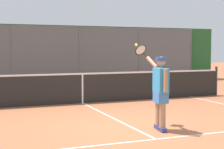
{
  "coord_description": "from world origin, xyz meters",
  "views": [
    {
      "loc": [
        3.21,
        6.87,
        1.72
      ],
      "look_at": [
        -0.18,
        -1.65,
        1.05
      ],
      "focal_mm": 56.37,
      "sensor_mm": 36.0,
      "label": 1
    }
  ],
  "objects": [
    {
      "name": "ground_plane",
      "position": [
        0.0,
        0.0,
        0.0
      ],
      "size": [
        60.0,
        60.0,
        0.0
      ],
      "primitive_type": "plane",
      "color": "#A8603D"
    },
    {
      "name": "tennis_net",
      "position": [
        0.0,
        -3.76,
        0.49
      ],
      "size": [
        10.42,
        0.09,
        1.07
      ],
      "color": "#2D2D2D",
      "rests_on": "ground"
    },
    {
      "name": "tennis_player",
      "position": [
        -0.44,
        0.43,
        0.9
      ],
      "size": [
        0.36,
        1.36,
        1.85
      ],
      "rotation": [
        0.0,
        0.0,
        -1.72
      ],
      "color": "navy",
      "rests_on": "ground"
    },
    {
      "name": "fence_backdrop",
      "position": [
        -0.0,
        -10.18,
        1.42
      ],
      "size": [
        18.99,
        1.37,
        2.86
      ],
      "color": "#565B60",
      "rests_on": "ground"
    },
    {
      "name": "court_line_markings",
      "position": [
        0.0,
        1.41,
        0.0
      ],
      "size": [
        8.11,
        8.8,
        0.01
      ],
      "color": "white",
      "rests_on": "ground"
    }
  ]
}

